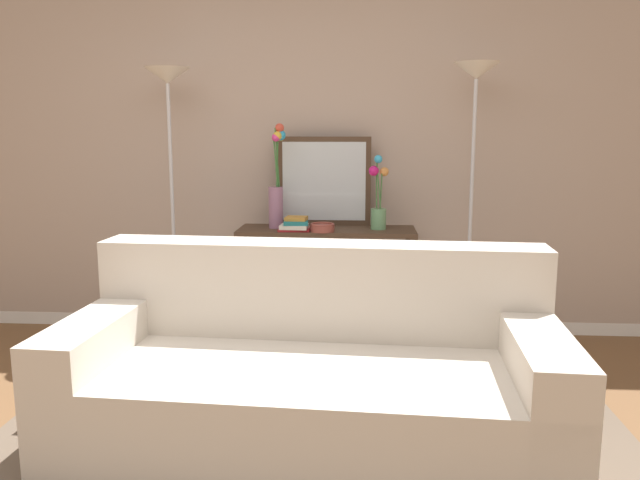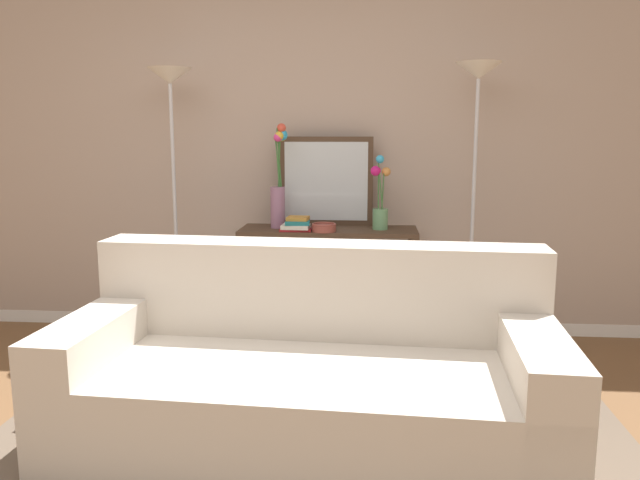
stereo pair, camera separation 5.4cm
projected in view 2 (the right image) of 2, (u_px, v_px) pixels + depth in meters
back_wall at (283, 131)px, 4.39m from camera, size 12.00×0.15×2.84m
area_rug at (306, 458)px, 2.74m from camera, size 3.00×1.71×0.01m
couch at (310, 378)px, 2.85m from camera, size 2.22×1.11×0.88m
console_table at (328, 265)px, 4.17m from camera, size 1.16×0.39×0.78m
floor_lamp_left at (172, 130)px, 4.05m from camera, size 0.28×0.28×1.81m
floor_lamp_right at (476, 127)px, 3.88m from camera, size 0.28×0.28×1.83m
wall_mirror at (326, 181)px, 4.24m from camera, size 0.63×0.02×0.60m
vase_tall_flowers at (279, 184)px, 4.12m from camera, size 0.12×0.11×0.68m
vase_short_flowers at (380, 203)px, 4.07m from camera, size 0.13×0.11×0.48m
fruit_bowl at (324, 227)px, 4.01m from camera, size 0.16×0.16×0.05m
book_stack at (297, 224)px, 4.04m from camera, size 0.21×0.17×0.09m
book_row_under_console at (284, 333)px, 4.28m from camera, size 0.34×0.18×0.13m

